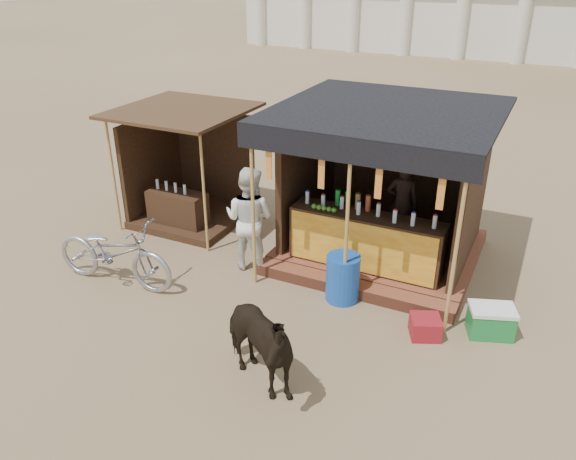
{
  "coord_description": "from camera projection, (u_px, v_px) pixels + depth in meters",
  "views": [
    {
      "loc": [
        3.5,
        -5.58,
        5.02
      ],
      "look_at": [
        0.0,
        1.6,
        1.1
      ],
      "focal_mm": 35.0,
      "sensor_mm": 36.0,
      "label": 1
    }
  ],
  "objects": [
    {
      "name": "red_crate",
      "position": [
        425.0,
        327.0,
        8.17
      ],
      "size": [
        0.55,
        0.54,
        0.3
      ],
      "primitive_type": "cube",
      "rotation": [
        0.0,
        0.0,
        0.41
      ],
      "color": "maroon",
      "rests_on": "ground"
    },
    {
      "name": "ground",
      "position": [
        239.0,
        342.0,
        8.1
      ],
      "size": [
        120.0,
        120.0,
        0.0
      ],
      "primitive_type": "plane",
      "color": "#846B4C",
      "rests_on": "ground"
    },
    {
      "name": "cow",
      "position": [
        255.0,
        345.0,
        7.01
      ],
      "size": [
        1.68,
        1.27,
        1.29
      ],
      "primitive_type": "imported",
      "rotation": [
        0.0,
        0.0,
        1.14
      ],
      "color": "black",
      "rests_on": "ground"
    },
    {
      "name": "motorbike",
      "position": [
        114.0,
        253.0,
        9.31
      ],
      "size": [
        2.27,
        0.94,
        1.17
      ],
      "primitive_type": "imported",
      "rotation": [
        0.0,
        0.0,
        1.64
      ],
      "color": "#9B9CA4",
      "rests_on": "ground"
    },
    {
      "name": "cooler",
      "position": [
        491.0,
        321.0,
        8.17
      ],
      "size": [
        0.75,
        0.63,
        0.46
      ],
      "color": "#1B7A34",
      "rests_on": "ground"
    },
    {
      "name": "bystander",
      "position": [
        249.0,
        219.0,
        9.67
      ],
      "size": [
        0.93,
        0.74,
        1.87
      ],
      "primitive_type": "imported",
      "rotation": [
        0.0,
        0.0,
        3.18
      ],
      "color": "white",
      "rests_on": "ground"
    },
    {
      "name": "blue_barrel",
      "position": [
        343.0,
        278.0,
        8.95
      ],
      "size": [
        0.71,
        0.71,
        0.78
      ],
      "primitive_type": "cylinder",
      "rotation": [
        0.0,
        0.0,
        0.4
      ],
      "color": "#164AA8",
      "rests_on": "ground"
    },
    {
      "name": "secondary_stall",
      "position": [
        185.0,
        180.0,
        11.58
      ],
      "size": [
        2.4,
        2.4,
        2.38
      ],
      "color": "#3B2215",
      "rests_on": "ground"
    },
    {
      "name": "main_stall",
      "position": [
        383.0,
        206.0,
        9.95
      ],
      "size": [
        3.6,
        3.61,
        2.78
      ],
      "color": "brown",
      "rests_on": "ground"
    }
  ]
}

